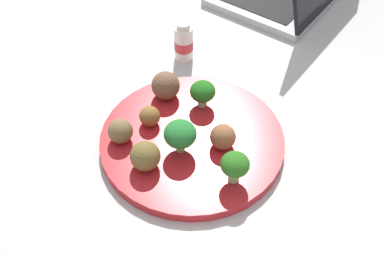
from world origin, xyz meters
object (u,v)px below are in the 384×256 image
broccoli_floret_near_rim (235,165)px  meatball_near_rim (166,86)px  meatball_center (150,116)px  yogurt_bottle (184,42)px  meatball_back_right (145,156)px  meatball_back_left (120,131)px  broccoli_floret_front_right (203,92)px  meatball_front_right (223,137)px  plate (192,140)px  broccoli_floret_center (180,134)px

broccoli_floret_near_rim → meatball_near_rim: broccoli_floret_near_rim is taller
meatball_center → yogurt_bottle: (-0.18, 0.05, 0.00)m
meatball_back_right → meatball_back_left: (-0.05, -0.04, -0.00)m
broccoli_floret_front_right → meatball_back_left: 0.14m
meatball_center → meatball_near_rim: size_ratio=0.70×
broccoli_floret_near_rim → meatball_back_left: (-0.07, -0.17, -0.01)m
yogurt_bottle → meatball_back_right: bearing=-9.5°
meatball_front_right → plate: bearing=-109.4°
broccoli_floret_front_right → broccoli_floret_near_rim: bearing=16.5°
broccoli_floret_front_right → yogurt_bottle: size_ratio=0.60×
meatball_near_rim → meatball_back_left: (0.10, -0.06, -0.00)m
plate → broccoli_floret_front_right: (-0.07, 0.02, 0.04)m
plate → broccoli_floret_center: (0.03, -0.02, 0.04)m
broccoli_floret_front_right → yogurt_bottle: (-0.14, -0.03, -0.01)m
yogurt_bottle → meatball_back_left: bearing=-21.6°
plate → meatball_near_rim: (-0.09, -0.04, 0.03)m
meatball_center → meatball_back_right: bearing=0.7°
broccoli_floret_near_rim → meatball_center: bearing=-130.3°
broccoli_floret_center → meatball_center: bearing=-137.0°
yogurt_bottle → meatball_near_rim: bearing=-11.6°
broccoli_floret_center → broccoli_floret_front_right: bearing=161.9°
broccoli_floret_center → meatball_near_rim: size_ratio=1.16×
broccoli_floret_near_rim → meatball_back_left: size_ratio=1.34×
broccoli_floret_front_right → meatball_back_left: bearing=-57.2°
meatball_center → meatball_back_left: 0.05m
meatball_back_right → meatball_back_left: size_ratio=1.16×
broccoli_floret_center → yogurt_bottle: (-0.24, -0.00, -0.02)m
yogurt_bottle → meatball_front_right: bearing=15.9°
broccoli_floret_near_rim → meatball_center: 0.17m
yogurt_bottle → broccoli_floret_near_rim: bearing=15.2°
meatball_back_left → yogurt_bottle: yogurt_bottle is taller
meatball_back_left → meatball_front_right: same height
plate → broccoli_floret_near_rim: broccoli_floret_near_rim is taller
meatball_near_rim → yogurt_bottle: 0.12m
broccoli_floret_near_rim → meatball_front_right: 0.07m
broccoli_floret_front_right → meatball_front_right: 0.09m
meatball_back_left → meatball_near_rim: bearing=147.6°
meatball_near_rim → broccoli_floret_near_rim: bearing=31.7°
meatball_front_right → meatball_back_right: bearing=-69.6°
broccoli_floret_front_right → meatball_near_rim: 0.06m
meatball_back_right → meatball_front_right: meatball_back_right is taller
broccoli_floret_center → meatball_back_right: size_ratio=1.23×
broccoli_floret_front_right → meatball_near_rim: bearing=-107.6°
meatball_front_right → broccoli_floret_front_right: bearing=-160.8°
meatball_back_left → meatball_front_right: (0.01, 0.15, 0.00)m
broccoli_floret_center → meatball_back_right: broccoli_floret_center is taller
meatball_back_right → meatball_front_right: (-0.04, 0.11, -0.00)m
broccoli_floret_center → plate: bearing=147.4°
plate → broccoli_floret_near_rim: 0.11m
meatball_near_rim → meatball_back_right: bearing=-7.8°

